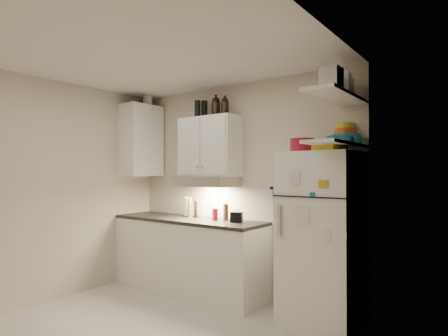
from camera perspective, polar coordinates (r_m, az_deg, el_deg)
The scene contains 36 objects.
floor at distance 3.85m, azimuth -12.09°, elevation -23.78°, with size 3.20×3.00×0.02m, color beige.
ceiling at distance 3.71m, azimuth -11.99°, elevation 16.70°, with size 3.20×3.00×0.02m, color silver.
back_wall at distance 4.68m, azimuth 2.01°, elevation -3.15°, with size 3.20×0.02×2.60m, color beige.
left_wall at distance 4.87m, azimuth -24.64°, elevation -2.99°, with size 0.02×3.00×2.60m, color beige.
right_wall at distance 2.57m, azimuth 12.46°, elevation -5.19°, with size 0.02×3.00×2.60m, color beige.
base_cabinet at distance 4.89m, azimuth -5.56°, elevation -13.21°, with size 2.10×0.60×0.88m, color white.
countertop at distance 4.82m, azimuth -5.56°, elevation -7.86°, with size 2.10×0.62×0.04m, color black.
upper_cabinet at distance 4.73m, azimuth -2.20°, elevation 3.24°, with size 0.80×0.33×0.75m, color white.
side_cabinet at distance 5.43m, azimuth -12.49°, elevation 4.07°, with size 0.33×0.55×1.00m, color white.
range_hood at distance 4.67m, azimuth -2.70°, elevation -2.05°, with size 0.76×0.46×0.12m, color silver.
fridge at distance 3.83m, azimuth 14.73°, elevation -10.47°, with size 0.70×0.68×1.70m, color white.
shelf_hi at distance 3.64m, azimuth 16.83°, elevation 10.40°, with size 0.30×0.95×0.03m, color white.
shelf_lo at distance 3.58m, azimuth 16.86°, elevation 3.47°, with size 0.30×0.95×0.03m, color white.
knife_strip at distance 4.30m, azimuth 9.53°, elevation -3.10°, with size 0.42×0.02×0.03m, color black.
dutch_oven at distance 3.78m, azimuth 11.82°, elevation 3.37°, with size 0.24×0.24×0.14m, color maroon.
book_stack at distance 3.51m, azimuth 15.82°, elevation 3.31°, with size 0.21×0.27×0.09m, color gold.
spice_jar at distance 3.73m, azimuth 14.13°, elevation 3.05°, with size 0.05×0.05×0.09m, color silver.
stock_pot at distance 3.91m, azimuth 17.34°, elevation 11.26°, with size 0.26×0.26×0.19m, color silver.
tin_a at distance 3.65m, azimuth 17.19°, elevation 12.17°, with size 0.19×0.17×0.19m, color #AAAAAD.
tin_b at distance 3.32m, azimuth 16.02°, elevation 13.14°, with size 0.16×0.16×0.16m, color #AAAAAD.
bowl_teal at distance 3.93m, azimuth 18.13°, elevation 4.13°, with size 0.27×0.27×0.11m, color #16667D.
bowl_orange at distance 4.02m, azimuth 18.01°, elevation 5.27°, with size 0.22×0.22×0.07m, color #D54E14.
bowl_yellow at distance 4.03m, azimuth 18.01°, elevation 6.12°, with size 0.17×0.17×0.05m, color gold.
plates at distance 3.59m, azimuth 17.28°, elevation 4.19°, with size 0.24×0.24×0.06m, color #16667D.
growler_a at distance 4.77m, azimuth -1.26°, elevation 9.31°, with size 0.11×0.11×0.26m, color black, non-canonical shape.
growler_b at distance 4.64m, azimuth 0.14°, elevation 9.39°, with size 0.10×0.10×0.23m, color black, non-canonical shape.
thermos_a at distance 4.87m, azimuth -4.05°, elevation 8.91°, with size 0.08×0.08×0.23m, color black.
thermos_b at distance 4.93m, azimuth -3.02°, elevation 8.85°, with size 0.08×0.08×0.24m, color black.
side_jar at distance 5.57m, azimuth -11.55°, elevation 10.10°, with size 0.14×0.14×0.18m, color silver.
soap_bottle at distance 4.98m, azimuth -5.63°, elevation -5.73°, with size 0.11×0.11×0.29m, color white.
pepper_mill at distance 4.57m, azimuth 0.27°, elevation -6.73°, with size 0.06×0.06×0.20m, color brown.
oil_bottle at distance 4.88m, azimuth -5.22°, elevation -5.98°, with size 0.05×0.05×0.26m, color #626F1B.
vinegar_bottle at distance 4.87m, azimuth -4.33°, elevation -6.26°, with size 0.05×0.05×0.22m, color black.
clear_bottle at distance 4.76m, azimuth -3.20°, elevation -6.52°, with size 0.06×0.06×0.19m, color silver.
red_jar at distance 4.59m, azimuth -1.37°, elevation -7.06°, with size 0.07×0.07×0.14m, color maroon.
caddy at distance 4.41m, azimuth 1.92°, elevation -7.48°, with size 0.14×0.10×0.12m, color black.
Camera 1 is at (2.66, -2.34, 1.50)m, focal length 30.00 mm.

